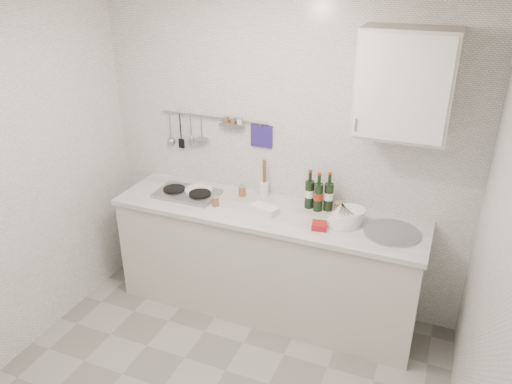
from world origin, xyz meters
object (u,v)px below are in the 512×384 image
wall_cabinet (405,84)px  plate_stack_hob (198,191)px  plate_stack_sink (347,217)px  wine_bottles (319,191)px  utensil_crock (264,187)px

wall_cabinet → plate_stack_hob: bearing=-178.1°
plate_stack_sink → wine_bottles: (-0.26, 0.15, 0.10)m
wall_cabinet → utensil_crock: wall_cabinet is taller
plate_stack_sink → wine_bottles: bearing=150.1°
wall_cabinet → plate_stack_hob: (-1.54, -0.05, -1.01)m
plate_stack_sink → utensil_crock: (-0.73, 0.21, 0.02)m
utensil_crock → plate_stack_sink: bearing=-16.2°
plate_stack_sink → wine_bottles: 0.31m
utensil_crock → wall_cabinet: bearing=-6.4°
wall_cabinet → utensil_crock: 1.40m
plate_stack_hob → utensil_crock: bearing=17.4°
wall_cabinet → utensil_crock: bearing=173.6°
plate_stack_hob → plate_stack_sink: 1.26m
wall_cabinet → wine_bottles: size_ratio=2.26×
plate_stack_hob → wine_bottles: 1.01m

